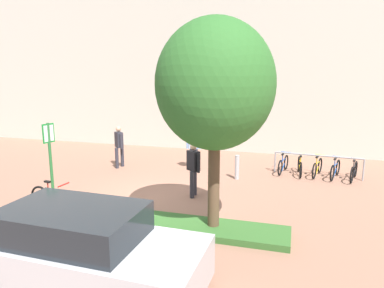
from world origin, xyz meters
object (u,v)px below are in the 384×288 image
Objects in this scene: tree_sidewalk at (215,85)px; bollard_steel at (237,167)px; bike_at_sign at (54,199)px; car_silver_sedan at (82,251)px; person_suited_navy at (119,144)px; person_casual_tan at (194,145)px; parking_sign_post at (50,155)px; bike_rack_cluster at (317,167)px; person_suited_dark at (193,166)px.

bollard_steel is (-0.14, 4.51, -3.11)m from tree_sidewalk.
car_silver_sedan is (2.92, -3.05, 0.41)m from bike_at_sign.
person_suited_navy and person_casual_tan have the same top height.
parking_sign_post is 4.97m from person_suited_navy.
tree_sidewalk is 5.48m from bollard_steel.
bike_at_sign is 6.02m from person_casual_tan.
person_suited_navy reaches higher than bike_rack_cluster.
person_casual_tan is (2.56, 5.42, 0.63)m from bike_at_sign.
parking_sign_post reaches higher than bike_rack_cluster.
bike_at_sign is (-0.10, 0.13, -1.30)m from parking_sign_post.
person_casual_tan is (-1.92, 0.96, 0.53)m from bollard_steel.
person_suited_navy is at bearing 136.38° from tree_sidewalk.
car_silver_sedan is (-4.41, -8.73, 0.41)m from bike_rack_cluster.
tree_sidewalk reaches higher than person_casual_tan.
bike_at_sign is at bearing -147.13° from person_suited_dark.
parking_sign_post is 9.37m from bike_rack_cluster.
bollard_steel is at bearing 91.78° from tree_sidewalk.
car_silver_sedan is at bearing -87.59° from person_casual_tan.
bollard_steel is 0.52× the size of person_suited_dark.
person_suited_dark is at bearing 84.14° from car_silver_sedan.
tree_sidewalk reaches higher than parking_sign_post.
car_silver_sedan is at bearing -116.83° from bike_rack_cluster.
tree_sidewalk is at bearing -69.33° from person_casual_tan.
bollard_steel reaches higher than bike_at_sign.
tree_sidewalk is at bearing -115.29° from bike_rack_cluster.
bike_rack_cluster is at bearing 37.78° from bike_at_sign.
person_suited_dark is (-1.16, 2.28, -2.57)m from tree_sidewalk.
person_suited_dark is 0.40× the size of car_silver_sedan.
car_silver_sedan is at bearing -101.79° from bollard_steel.
bollard_steel is at bearing -26.51° from person_casual_tan.
car_silver_sedan is at bearing -46.24° from bike_at_sign.
person_casual_tan is (-2.06, 5.46, -2.57)m from tree_sidewalk.
person_casual_tan is (2.99, 0.65, 0.00)m from person_suited_navy.
bike_at_sign is 0.53× the size of bike_rack_cluster.
person_suited_navy is 3.06m from person_casual_tan.
bike_at_sign is 0.98× the size of person_suited_dark.
bike_at_sign is at bearing -135.17° from bollard_steel.
bike_rack_cluster is 1.86× the size of person_casual_tan.
bike_at_sign is (-4.62, 0.05, -3.21)m from tree_sidewalk.
person_casual_tan is at bearing 66.04° from parking_sign_post.
tree_sidewalk is 2.96× the size of person_suited_dark.
car_silver_sedan is (-1.57, -7.50, 0.31)m from bollard_steel.
bike_at_sign is at bearing 126.24° from parking_sign_post.
person_suited_dark is 1.00× the size of person_casual_tan.
bollard_steel reaches higher than bike_rack_cluster.
bollard_steel is at bearing 46.29° from parking_sign_post.
person_suited_navy is 1.00× the size of person_casual_tan.
bike_rack_cluster is at bearing 64.71° from tree_sidewalk.
bike_at_sign is 1.86× the size of bollard_steel.
person_casual_tan is 8.47m from car_silver_sedan.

